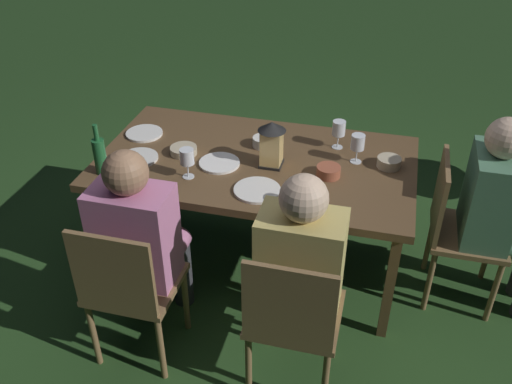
{
  "coord_description": "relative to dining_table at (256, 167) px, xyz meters",
  "views": [
    {
      "loc": [
        -0.68,
        2.66,
        2.35
      ],
      "look_at": [
        0.0,
        0.0,
        0.52
      ],
      "focal_mm": 39.45,
      "sensor_mm": 36.0,
      "label": 1
    }
  ],
  "objects": [
    {
      "name": "bowl_dip",
      "position": [
        0.42,
        0.04,
        0.07
      ],
      "size": [
        0.15,
        0.15,
        0.04
      ],
      "color": "#BCAD8E",
      "rests_on": "dining_table"
    },
    {
      "name": "lantern_centerpiece",
      "position": [
        -0.1,
        0.03,
        0.2
      ],
      "size": [
        0.15,
        0.15,
        0.27
      ],
      "color": "black",
      "rests_on": "dining_table"
    },
    {
      "name": "plate_a",
      "position": [
        0.19,
        0.1,
        0.06
      ],
      "size": [
        0.23,
        0.23,
        0.01
      ],
      "primitive_type": "cylinder",
      "color": "white",
      "rests_on": "dining_table"
    },
    {
      "name": "chair_side_right_b",
      "position": [
        0.4,
        0.89,
        -0.2
      ],
      "size": [
        0.42,
        0.4,
        0.87
      ],
      "color": "brown",
      "rests_on": "ground"
    },
    {
      "name": "plate_b",
      "position": [
        -0.09,
        0.31,
        0.06
      ],
      "size": [
        0.25,
        0.25,
        0.01
      ],
      "primitive_type": "cylinder",
      "color": "white",
      "rests_on": "dining_table"
    },
    {
      "name": "wine_glass_d",
      "position": [
        -0.43,
        -0.26,
        0.17
      ],
      "size": [
        0.08,
        0.08,
        0.17
      ],
      "color": "silver",
      "rests_on": "dining_table"
    },
    {
      "name": "green_bottle_on_table",
      "position": [
        0.78,
        0.34,
        0.16
      ],
      "size": [
        0.07,
        0.07,
        0.29
      ],
      "color": "#1E5B2D",
      "rests_on": "dining_table"
    },
    {
      "name": "wine_glass_a",
      "position": [
        -0.55,
        -0.12,
        0.17
      ],
      "size": [
        0.08,
        0.08,
        0.17
      ],
      "color": "silver",
      "rests_on": "dining_table"
    },
    {
      "name": "dining_table",
      "position": [
        0.0,
        0.0,
        0.0
      ],
      "size": [
        1.78,
        1.0,
        0.74
      ],
      "color": "brown",
      "rests_on": "ground"
    },
    {
      "name": "plate_d",
      "position": [
        0.65,
        0.16,
        0.06
      ],
      "size": [
        0.22,
        0.22,
        0.01
      ],
      "primitive_type": "cylinder",
      "color": "silver",
      "rests_on": "dining_table"
    },
    {
      "name": "bowl_salad",
      "position": [
        -0.73,
        -0.11,
        0.08
      ],
      "size": [
        0.13,
        0.13,
        0.06
      ],
      "color": "#BCAD8E",
      "rests_on": "dining_table"
    },
    {
      "name": "person_in_pink",
      "position": [
        0.4,
        0.7,
        -0.05
      ],
      "size": [
        0.38,
        0.47,
        1.15
      ],
      "color": "#C675A3",
      "rests_on": "ground"
    },
    {
      "name": "bowl_bread",
      "position": [
        -0.0,
        -0.16,
        0.08
      ],
      "size": [
        0.12,
        0.12,
        0.06
      ],
      "color": "silver",
      "rests_on": "dining_table"
    },
    {
      "name": "chair_head_near",
      "position": [
        -1.14,
        0.0,
        -0.2
      ],
      "size": [
        0.4,
        0.42,
        0.87
      ],
      "color": "brown",
      "rests_on": "ground"
    },
    {
      "name": "person_in_green",
      "position": [
        -1.33,
        0.0,
        -0.05
      ],
      "size": [
        0.48,
        0.38,
        1.15
      ],
      "color": "#4C7A5B",
      "rests_on": "ground"
    },
    {
      "name": "person_in_mustard",
      "position": [
        -0.4,
        0.7,
        -0.05
      ],
      "size": [
        0.38,
        0.47,
        1.15
      ],
      "color": "tan",
      "rests_on": "ground"
    },
    {
      "name": "wine_glass_b",
      "position": [
        -0.39,
        0.41,
        0.17
      ],
      "size": [
        0.08,
        0.08,
        0.17
      ],
      "color": "silver",
      "rests_on": "dining_table"
    },
    {
      "name": "wine_glass_c",
      "position": [
        0.31,
        0.27,
        0.17
      ],
      "size": [
        0.08,
        0.08,
        0.17
      ],
      "color": "silver",
      "rests_on": "dining_table"
    },
    {
      "name": "plate_c",
      "position": [
        0.74,
        -0.12,
        0.06
      ],
      "size": [
        0.22,
        0.22,
        0.01
      ],
      "primitive_type": "cylinder",
      "color": "white",
      "rests_on": "dining_table"
    },
    {
      "name": "ground_plane",
      "position": [
        0.0,
        0.0,
        -0.68
      ],
      "size": [
        16.0,
        16.0,
        0.0
      ],
      "primitive_type": "plane",
      "color": "#26471E"
    },
    {
      "name": "bowl_olives",
      "position": [
        -0.42,
        0.07,
        0.08
      ],
      "size": [
        0.13,
        0.13,
        0.06
      ],
      "color": "#9E5138",
      "rests_on": "dining_table"
    },
    {
      "name": "chair_side_right_a",
      "position": [
        -0.4,
        0.89,
        -0.2
      ],
      "size": [
        0.42,
        0.4,
        0.87
      ],
      "color": "brown",
      "rests_on": "ground"
    }
  ]
}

